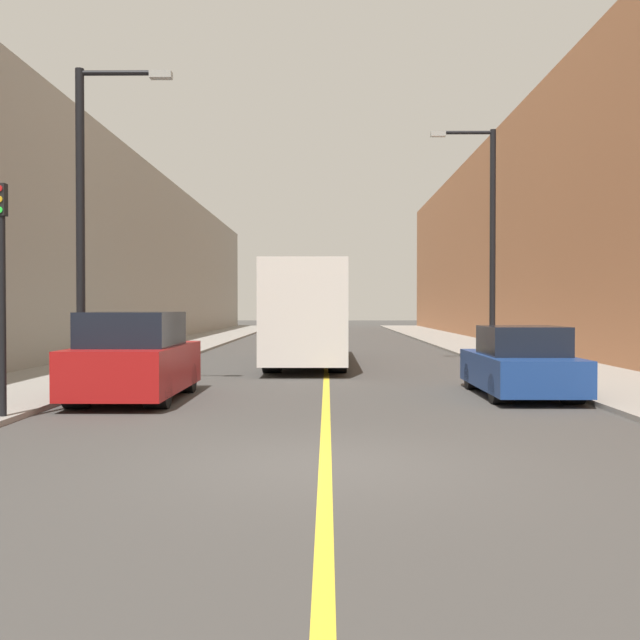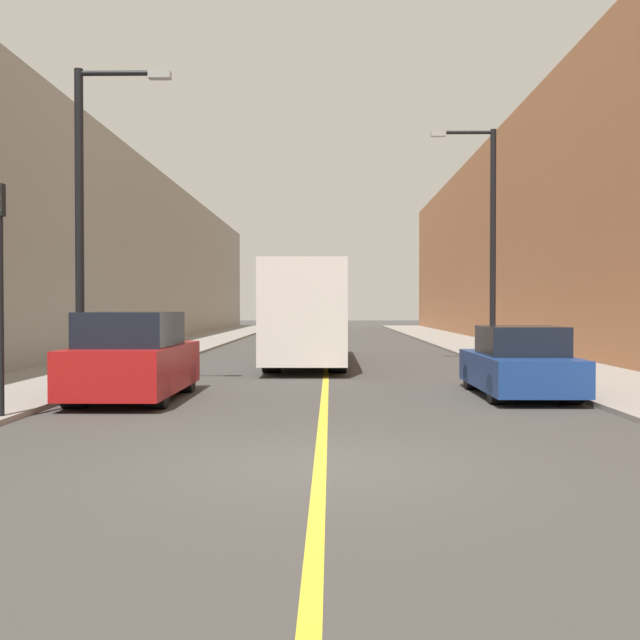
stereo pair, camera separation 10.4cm
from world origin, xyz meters
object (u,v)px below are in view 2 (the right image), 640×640
at_px(street_lamp_right, 488,232).
at_px(car_right_near, 519,365).
at_px(parked_suv_left, 133,359).
at_px(bus, 308,312).
at_px(traffic_light, 0,289).
at_px(street_lamp_left, 87,208).

bearing_deg(street_lamp_right, car_right_near, -97.52).
bearing_deg(parked_suv_left, street_lamp_right, 45.50).
height_order(bus, traffic_light, traffic_light).
bearing_deg(street_lamp_left, bus, 60.74).
xyz_separation_m(bus, parked_suv_left, (-3.39, -9.88, -0.93)).
height_order(parked_suv_left, street_lamp_right, street_lamp_right).
height_order(bus, car_right_near, bus).
bearing_deg(traffic_light, car_right_near, 21.06).
xyz_separation_m(parked_suv_left, street_lamp_left, (-1.40, 1.34, 3.36)).
bearing_deg(car_right_near, bus, 118.29).
distance_m(street_lamp_right, traffic_light, 16.90).
xyz_separation_m(street_lamp_left, street_lamp_right, (10.88, 8.31, 0.29)).
bearing_deg(bus, street_lamp_left, -119.26).
bearing_deg(car_right_near, traffic_light, -158.94).
relative_size(bus, traffic_light, 2.68).
distance_m(parked_suv_left, street_lamp_right, 14.01).
relative_size(bus, street_lamp_right, 1.35).
bearing_deg(parked_suv_left, bus, 71.08).
relative_size(street_lamp_left, street_lamp_right, 0.93).
distance_m(street_lamp_left, street_lamp_right, 13.69).
relative_size(parked_suv_left, street_lamp_right, 0.57).
bearing_deg(parked_suv_left, street_lamp_left, 136.26).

